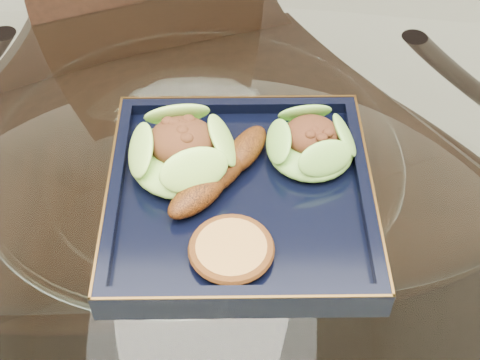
{
  "coord_description": "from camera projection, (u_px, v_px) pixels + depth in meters",
  "views": [
    {
      "loc": [
        0.05,
        -0.48,
        1.3
      ],
      "look_at": [
        0.05,
        -0.03,
        0.8
      ],
      "focal_mm": 50.0,
      "sensor_mm": 36.0,
      "label": 1
    }
  ],
  "objects": [
    {
      "name": "roasted_plantain",
      "position": [
        222.0,
        172.0,
        0.69
      ],
      "size": [
        0.11,
        0.14,
        0.03
      ],
      "primitive_type": "ellipsoid",
      "rotation": [
        0.0,
        0.0,
        0.95
      ],
      "color": "#5D2909",
      "rests_on": "navy_plate"
    },
    {
      "name": "crumb_patty",
      "position": [
        231.0,
        250.0,
        0.63
      ],
      "size": [
        0.09,
        0.09,
        0.01
      ],
      "primitive_type": "cylinder",
      "rotation": [
        0.0,
        0.0,
        -0.4
      ],
      "color": "#BC7E3E",
      "rests_on": "navy_plate"
    },
    {
      "name": "lettuce_wrap_left",
      "position": [
        183.0,
        154.0,
        0.7
      ],
      "size": [
        0.13,
        0.13,
        0.04
      ],
      "primitive_type": "ellipsoid",
      "rotation": [
        0.0,
        0.0,
        -0.16
      ],
      "color": "#60A32F",
      "rests_on": "navy_plate"
    },
    {
      "name": "navy_plate",
      "position": [
        240.0,
        199.0,
        0.69
      ],
      "size": [
        0.28,
        0.28,
        0.02
      ],
      "primitive_type": "cube",
      "rotation": [
        0.0,
        0.0,
        0.03
      ],
      "color": "black",
      "rests_on": "dining_table"
    },
    {
      "name": "dining_chair",
      "position": [
        186.0,
        175.0,
        1.12
      ],
      "size": [
        0.48,
        0.48,
        0.85
      ],
      "rotation": [
        0.0,
        0.0,
        0.4
      ],
      "color": "black",
      "rests_on": "ground"
    },
    {
      "name": "lettuce_wrap_right",
      "position": [
        311.0,
        146.0,
        0.71
      ],
      "size": [
        0.11,
        0.11,
        0.03
      ],
      "primitive_type": "ellipsoid",
      "rotation": [
        0.0,
        0.0,
        -0.19
      ],
      "color": "#4C8E29",
      "rests_on": "navy_plate"
    },
    {
      "name": "dining_table",
      "position": [
        202.0,
        273.0,
        0.84
      ],
      "size": [
        1.13,
        1.13,
        0.77
      ],
      "color": "white",
      "rests_on": "ground"
    }
  ]
}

